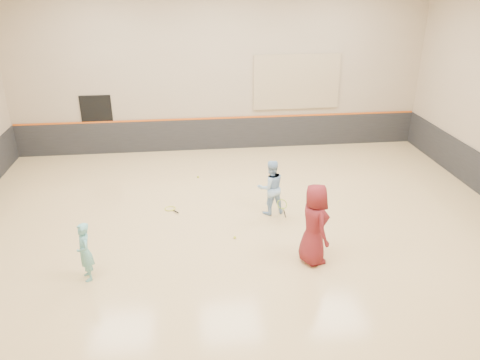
{
  "coord_description": "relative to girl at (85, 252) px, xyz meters",
  "views": [
    {
      "loc": [
        -1.29,
        -10.84,
        6.2
      ],
      "look_at": [
        0.04,
        0.4,
        1.15
      ],
      "focal_mm": 35.0,
      "sensor_mm": 36.0,
      "label": 1
    }
  ],
  "objects": [
    {
      "name": "girl",
      "position": [
        0.0,
        0.0,
        0.0
      ],
      "size": [
        0.48,
        0.58,
        1.36
      ],
      "primitive_type": "imported",
      "rotation": [
        0.0,
        0.0,
        -1.19
      ],
      "color": "#6AB8B9",
      "rests_on": "floor"
    },
    {
      "name": "wainscot_back",
      "position": [
        3.61,
        7.91,
        -0.08
      ],
      "size": [
        14.9,
        0.04,
        1.2
      ],
      "primitive_type": "cube",
      "color": "#232326",
      "rests_on": "floor"
    },
    {
      "name": "room",
      "position": [
        3.61,
        1.94,
        0.13
      ],
      "size": [
        15.04,
        12.04,
        6.22
      ],
      "color": "tan",
      "rests_on": "ground"
    },
    {
      "name": "instructor",
      "position": [
        4.53,
        2.56,
        0.11
      ],
      "size": [
        0.87,
        0.73,
        1.57
      ],
      "primitive_type": "imported",
      "rotation": [
        0.0,
        0.0,
        3.34
      ],
      "color": "#9AC4EE",
      "rests_on": "floor"
    },
    {
      "name": "young_man",
      "position": [
        5.08,
        0.1,
        0.3
      ],
      "size": [
        0.79,
        1.05,
        1.95
      ],
      "primitive_type": "imported",
      "rotation": [
        0.0,
        0.0,
        1.77
      ],
      "color": "maroon",
      "rests_on": "floor"
    },
    {
      "name": "acoustic_panel",
      "position": [
        6.41,
        7.89,
        1.82
      ],
      "size": [
        3.2,
        0.08,
        2.0
      ],
      "primitive_type": "cube",
      "color": "tan",
      "rests_on": "wall_back"
    },
    {
      "name": "doorway",
      "position": [
        -0.89,
        7.92,
        0.42
      ],
      "size": [
        1.1,
        0.05,
        2.2
      ],
      "primitive_type": "cube",
      "color": "black",
      "rests_on": "floor"
    },
    {
      "name": "accent_stripe",
      "position": [
        3.61,
        7.9,
        0.54
      ],
      "size": [
        14.9,
        0.03,
        0.06
      ],
      "primitive_type": "cube",
      "color": "#D85914",
      "rests_on": "wall_back"
    },
    {
      "name": "held_racket",
      "position": [
        4.77,
        2.14,
        -0.21
      ],
      "size": [
        0.45,
        0.45,
        0.48
      ],
      "primitive_type": null,
      "color": "#8DB828",
      "rests_on": "instructor"
    },
    {
      "name": "spare_racket",
      "position": [
        1.72,
        3.11,
        -0.63
      ],
      "size": [
        0.7,
        0.7,
        0.09
      ],
      "primitive_type": null,
      "color": "yellow",
      "rests_on": "floor"
    },
    {
      "name": "ball_beside_spare",
      "position": [
        2.6,
        5.24,
        -0.64
      ],
      "size": [
        0.07,
        0.07,
        0.07
      ],
      "primitive_type": "sphere",
      "color": "#D1E134",
      "rests_on": "floor"
    },
    {
      "name": "ball_under_racket",
      "position": [
        3.39,
        1.28,
        -0.64
      ],
      "size": [
        0.07,
        0.07,
        0.07
      ],
      "primitive_type": "sphere",
      "color": "#CFE034",
      "rests_on": "floor"
    },
    {
      "name": "ball_in_hand",
      "position": [
        5.28,
        0.02,
        0.49
      ],
      "size": [
        0.07,
        0.07,
        0.07
      ],
      "primitive_type": "sphere",
      "color": "#CBE735",
      "rests_on": "young_man"
    }
  ]
}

